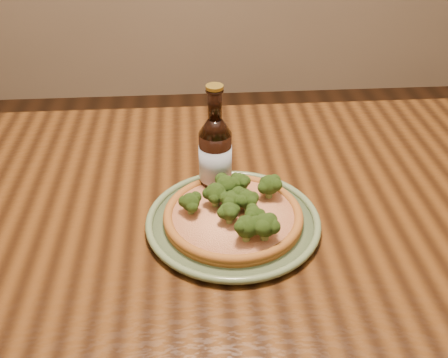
{
  "coord_description": "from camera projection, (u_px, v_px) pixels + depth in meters",
  "views": [
    {
      "loc": [
        -0.19,
        -0.73,
        1.38
      ],
      "look_at": [
        -0.14,
        0.09,
        0.82
      ],
      "focal_mm": 42.0,
      "sensor_mm": 36.0,
      "label": 1
    }
  ],
  "objects": [
    {
      "name": "table",
      "position": [
        288.0,
        239.0,
        1.1
      ],
      "size": [
        1.6,
        0.9,
        0.75
      ],
      "color": "#46280F",
      "rests_on": "ground"
    },
    {
      "name": "plate",
      "position": [
        233.0,
        221.0,
        0.98
      ],
      "size": [
        0.33,
        0.33,
        0.02
      ],
      "rotation": [
        0.0,
        0.0,
        -0.16
      ],
      "color": "#5C714E",
      "rests_on": "table"
    },
    {
      "name": "pizza",
      "position": [
        234.0,
        213.0,
        0.97
      ],
      "size": [
        0.26,
        0.26,
        0.07
      ],
      "rotation": [
        0.0,
        0.0,
        0.3
      ],
      "color": "#935821",
      "rests_on": "plate"
    },
    {
      "name": "beer_bottle",
      "position": [
        215.0,
        156.0,
        1.03
      ],
      "size": [
        0.07,
        0.07,
        0.24
      ],
      "rotation": [
        0.0,
        0.0,
        -0.17
      ],
      "color": "black",
      "rests_on": "table"
    }
  ]
}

